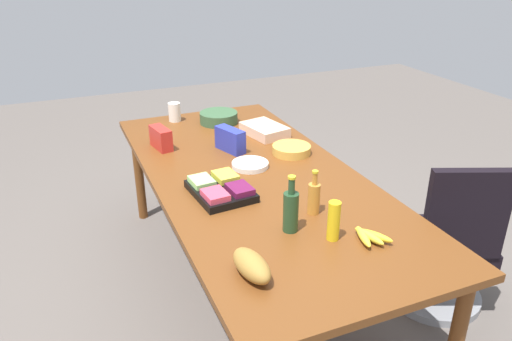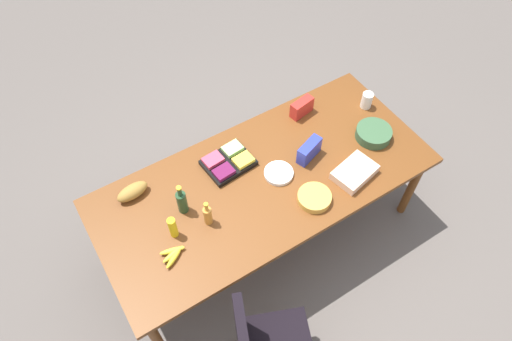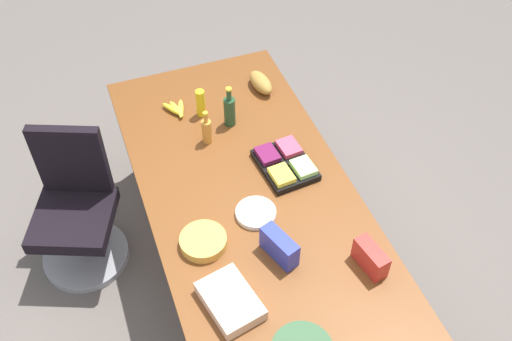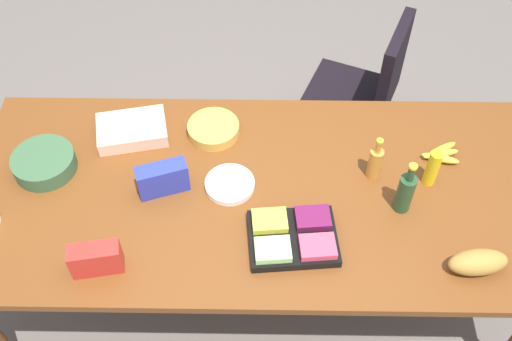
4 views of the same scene
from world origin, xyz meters
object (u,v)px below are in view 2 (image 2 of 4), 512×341
at_px(dressing_bottle, 208,215).
at_px(fruit_platter, 228,162).
at_px(paper_plate_stack, 279,173).
at_px(banana_bunch, 173,254).
at_px(mayo_jar, 367,100).
at_px(chip_bag_blue, 309,150).
at_px(bread_loaf, 132,192).
at_px(mustard_bottle, 173,227).
at_px(salad_bowl, 374,134).
at_px(sheet_cake, 355,172).
at_px(chip_bowl, 314,198).
at_px(chip_bag_red, 302,107).
at_px(wine_bottle, 182,201).
at_px(conference_table, 264,184).

relative_size(dressing_bottle, fruit_platter, 0.60).
distance_m(paper_plate_stack, fruit_platter, 0.39).
xyz_separation_m(banana_bunch, mayo_jar, (-1.97, -0.38, 0.04)).
distance_m(chip_bag_blue, bread_loaf, 1.34).
relative_size(banana_bunch, mayo_jar, 1.30).
distance_m(paper_plate_stack, mustard_bottle, 0.89).
distance_m(bread_loaf, mayo_jar, 2.01).
xyz_separation_m(banana_bunch, bread_loaf, (0.03, -0.58, 0.03)).
height_order(dressing_bottle, fruit_platter, dressing_bottle).
relative_size(paper_plate_stack, salad_bowl, 0.78).
distance_m(mayo_jar, sheet_cake, 0.73).
bearing_deg(mustard_bottle, mayo_jar, -172.73).
bearing_deg(paper_plate_stack, fruit_platter, -46.00).
height_order(paper_plate_stack, chip_bowl, chip_bowl).
bearing_deg(salad_bowl, fruit_platter, -18.54).
height_order(fruit_platter, chip_bowl, fruit_platter).
bearing_deg(banana_bunch, chip_bowl, 172.48).
bearing_deg(dressing_bottle, mustard_bottle, -8.29).
height_order(dressing_bottle, chip_bag_red, dressing_bottle).
relative_size(banana_bunch, mustard_bottle, 0.97).
distance_m(dressing_bottle, salad_bowl, 1.48).
bearing_deg(chip_bowl, sheet_cake, -177.21).
height_order(banana_bunch, fruit_platter, fruit_platter).
height_order(paper_plate_stack, sheet_cake, sheet_cake).
xyz_separation_m(bread_loaf, wine_bottle, (-0.25, 0.30, 0.06)).
bearing_deg(mustard_bottle, chip_bag_red, -161.62).
bearing_deg(bread_loaf, sheet_cake, 154.35).
bearing_deg(conference_table, chip_bowl, 121.11).
xyz_separation_m(sheet_cake, salad_bowl, (-0.36, -0.21, 0.01)).
height_order(paper_plate_stack, wine_bottle, wine_bottle).
distance_m(chip_bag_red, salad_bowl, 0.61).
distance_m(dressing_bottle, wine_bottle, 0.21).
bearing_deg(bread_loaf, wine_bottle, 130.21).
xyz_separation_m(banana_bunch, chip_bag_red, (-1.47, -0.60, 0.05)).
distance_m(dressing_bottle, mustard_bottle, 0.25).
bearing_deg(chip_bag_red, fruit_platter, 10.13).
relative_size(sheet_cake, fruit_platter, 0.83).
xyz_separation_m(bread_loaf, mustard_bottle, (-0.11, 0.44, 0.04)).
bearing_deg(sheet_cake, wine_bottle, -18.45).
height_order(conference_table, paper_plate_stack, paper_plate_stack).
xyz_separation_m(dressing_bottle, wine_bottle, (0.10, -0.18, 0.02)).
bearing_deg(chip_bag_red, banana_bunch, 22.37).
xyz_separation_m(dressing_bottle, bread_loaf, (0.36, -0.48, -0.04)).
bearing_deg(chip_bowl, mayo_jar, -150.34).
distance_m(mayo_jar, fruit_platter, 1.28).
bearing_deg(wine_bottle, bread_loaf, -49.79).
distance_m(wine_bottle, mustard_bottle, 0.20).
bearing_deg(conference_table, bread_loaf, -23.47).
xyz_separation_m(chip_bag_blue, sheet_cake, (-0.19, 0.32, -0.04)).
bearing_deg(mustard_bottle, fruit_platter, -152.20).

